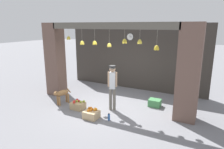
{
  "coord_description": "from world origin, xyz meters",
  "views": [
    {
      "loc": [
        3.5,
        -6.29,
        3.09
      ],
      "look_at": [
        0.0,
        0.4,
        1.21
      ],
      "focal_mm": 32.0,
      "sensor_mm": 36.0,
      "label": 1
    }
  ],
  "objects_px": {
    "shopkeeper": "(112,84)",
    "wall_clock": "(130,37)",
    "fruit_crate_apples": "(78,105)",
    "fruit_crate_oranges": "(91,114)",
    "water_bottle": "(109,117)",
    "produce_box_green": "(155,103)",
    "dog": "(62,94)"
  },
  "relations": [
    {
      "from": "dog",
      "to": "shopkeeper",
      "type": "bearing_deg",
      "value": 115.3
    },
    {
      "from": "water_bottle",
      "to": "fruit_crate_oranges",
      "type": "bearing_deg",
      "value": -166.85
    },
    {
      "from": "fruit_crate_apples",
      "to": "wall_clock",
      "type": "bearing_deg",
      "value": 78.24
    },
    {
      "from": "shopkeeper",
      "to": "wall_clock",
      "type": "xyz_separation_m",
      "value": [
        -0.5,
        2.78,
        1.54
      ]
    },
    {
      "from": "shopkeeper",
      "to": "wall_clock",
      "type": "distance_m",
      "value": 3.22
    },
    {
      "from": "shopkeeper",
      "to": "water_bottle",
      "type": "bearing_deg",
      "value": 87.96
    },
    {
      "from": "dog",
      "to": "fruit_crate_oranges",
      "type": "distance_m",
      "value": 1.81
    },
    {
      "from": "fruit_crate_oranges",
      "to": "water_bottle",
      "type": "relative_size",
      "value": 2.03
    },
    {
      "from": "fruit_crate_oranges",
      "to": "produce_box_green",
      "type": "relative_size",
      "value": 1.07
    },
    {
      "from": "dog",
      "to": "fruit_crate_apples",
      "type": "distance_m",
      "value": 0.89
    },
    {
      "from": "shopkeeper",
      "to": "fruit_crate_apples",
      "type": "distance_m",
      "value": 1.56
    },
    {
      "from": "dog",
      "to": "wall_clock",
      "type": "xyz_separation_m",
      "value": [
        1.53,
        3.21,
        2.12
      ]
    },
    {
      "from": "fruit_crate_apples",
      "to": "water_bottle",
      "type": "relative_size",
      "value": 2.09
    },
    {
      "from": "dog",
      "to": "fruit_crate_apples",
      "type": "height_order",
      "value": "dog"
    },
    {
      "from": "shopkeeper",
      "to": "fruit_crate_oranges",
      "type": "distance_m",
      "value": 1.31
    },
    {
      "from": "shopkeeper",
      "to": "fruit_crate_oranges",
      "type": "xyz_separation_m",
      "value": [
        -0.32,
        -0.93,
        -0.86
      ]
    },
    {
      "from": "shopkeeper",
      "to": "water_bottle",
      "type": "height_order",
      "value": "shopkeeper"
    },
    {
      "from": "wall_clock",
      "to": "water_bottle",
      "type": "bearing_deg",
      "value": -77.67
    },
    {
      "from": "dog",
      "to": "fruit_crate_oranges",
      "type": "bearing_deg",
      "value": 87.05
    },
    {
      "from": "fruit_crate_oranges",
      "to": "water_bottle",
      "type": "distance_m",
      "value": 0.62
    },
    {
      "from": "dog",
      "to": "shopkeeper",
      "type": "relative_size",
      "value": 0.47
    },
    {
      "from": "wall_clock",
      "to": "produce_box_green",
      "type": "bearing_deg",
      "value": -43.58
    },
    {
      "from": "water_bottle",
      "to": "wall_clock",
      "type": "distance_m",
      "value": 4.39
    },
    {
      "from": "fruit_crate_apples",
      "to": "produce_box_green",
      "type": "bearing_deg",
      "value": 32.57
    },
    {
      "from": "shopkeeper",
      "to": "produce_box_green",
      "type": "xyz_separation_m",
      "value": [
        1.3,
        1.07,
        -0.86
      ]
    },
    {
      "from": "fruit_crate_oranges",
      "to": "produce_box_green",
      "type": "distance_m",
      "value": 2.57
    },
    {
      "from": "water_bottle",
      "to": "wall_clock",
      "type": "relative_size",
      "value": 0.7
    },
    {
      "from": "fruit_crate_apples",
      "to": "produce_box_green",
      "type": "relative_size",
      "value": 1.09
    },
    {
      "from": "wall_clock",
      "to": "fruit_crate_oranges",
      "type": "bearing_deg",
      "value": -87.22
    },
    {
      "from": "dog",
      "to": "water_bottle",
      "type": "bearing_deg",
      "value": 94.49
    },
    {
      "from": "dog",
      "to": "produce_box_green",
      "type": "bearing_deg",
      "value": 127.5
    },
    {
      "from": "fruit_crate_apples",
      "to": "water_bottle",
      "type": "height_order",
      "value": "fruit_crate_apples"
    }
  ]
}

